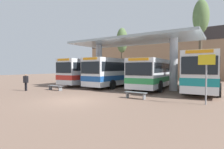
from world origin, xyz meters
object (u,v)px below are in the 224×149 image
object	(u,v)px
waiting_bench_near_pillar	(55,87)
parked_car_street	(198,75)
transit_bus_left_bay	(94,71)
transit_bus_far_right_bay	(204,71)
transit_bus_center_bay	(119,71)
poplar_tree_behind_left	(122,41)
poplar_tree_behind_right	(201,19)
pedestrian_waiting	(26,81)
transit_bus_right_bay	(156,72)
waiting_bench_mid_platform	(136,94)
info_sign_platform	(206,69)

from	to	relation	value
waiting_bench_near_pillar	parked_car_street	distance (m)	22.67
transit_bus_left_bay	transit_bus_far_right_bay	bearing A→B (deg)	178.15
transit_bus_center_bay	poplar_tree_behind_left	distance (m)	10.22
poplar_tree_behind_right	waiting_bench_near_pillar	bearing A→B (deg)	-131.34
transit_bus_left_bay	poplar_tree_behind_left	bearing A→B (deg)	-91.14
pedestrian_waiting	poplar_tree_behind_left	xyz separation A→B (m)	(1.01, 16.84, 5.82)
transit_bus_left_bay	transit_bus_right_bay	distance (m)	8.64
transit_bus_right_bay	poplar_tree_behind_right	size ratio (longest dim) A/B	1.01
transit_bus_far_right_bay	parked_car_street	size ratio (longest dim) A/B	2.41
waiting_bench_mid_platform	transit_bus_center_bay	bearing A→B (deg)	128.29
waiting_bench_near_pillar	pedestrian_waiting	xyz separation A→B (m)	(-2.00, -1.82, 0.63)
info_sign_platform	poplar_tree_behind_right	distance (m)	14.12
transit_bus_far_right_bay	info_sign_platform	world-z (taller)	transit_bus_far_right_bay
transit_bus_far_right_bay	waiting_bench_near_pillar	distance (m)	14.36
transit_bus_center_bay	transit_bus_far_right_bay	size ratio (longest dim) A/B	1.00
waiting_bench_near_pillar	transit_bus_center_bay	bearing A→B (deg)	66.45
info_sign_platform	pedestrian_waiting	xyz separation A→B (m)	(-15.07, -2.15, -1.14)
pedestrian_waiting	poplar_tree_behind_right	bearing A→B (deg)	28.92
pedestrian_waiting	poplar_tree_behind_right	distance (m)	21.21
transit_bus_far_right_bay	pedestrian_waiting	distance (m)	16.95
waiting_bench_near_pillar	pedestrian_waiting	bearing A→B (deg)	-137.66
transit_bus_right_bay	transit_bus_far_right_bay	distance (m)	4.62
parked_car_street	transit_bus_center_bay	bearing A→B (deg)	-119.71
info_sign_platform	poplar_tree_behind_right	bearing A→B (deg)	97.60
transit_bus_far_right_bay	transit_bus_right_bay	bearing A→B (deg)	-2.85
transit_bus_left_bay	poplar_tree_behind_right	xyz separation A→B (m)	(12.29, 5.77, 6.43)
waiting_bench_mid_platform	pedestrian_waiting	bearing A→B (deg)	-170.30
parked_car_street	transit_bus_right_bay	bearing A→B (deg)	-102.15
info_sign_platform	transit_bus_far_right_bay	bearing A→B (deg)	96.00
transit_bus_right_bay	waiting_bench_mid_platform	size ratio (longest dim) A/B	6.57
waiting_bench_mid_platform	info_sign_platform	xyz separation A→B (m)	(4.40, 0.33, 1.78)
transit_bus_left_bay	waiting_bench_mid_platform	bearing A→B (deg)	141.37
info_sign_platform	waiting_bench_mid_platform	bearing A→B (deg)	-175.72
transit_bus_center_bay	poplar_tree_behind_right	xyz separation A→B (m)	(8.30, 5.87, 6.44)
poplar_tree_behind_left	waiting_bench_mid_platform	bearing A→B (deg)	-57.26
waiting_bench_near_pillar	poplar_tree_behind_left	xyz separation A→B (m)	(-0.99, 15.01, 6.45)
info_sign_platform	transit_bus_center_bay	bearing A→B (deg)	145.98
waiting_bench_mid_platform	transit_bus_left_bay	bearing A→B (deg)	143.14
transit_bus_center_bay	transit_bus_far_right_bay	world-z (taller)	transit_bus_far_right_bay
transit_bus_far_right_bay	parked_car_street	world-z (taller)	transit_bus_far_right_bay
transit_bus_left_bay	pedestrian_waiting	world-z (taller)	transit_bus_left_bay
transit_bus_center_bay	info_sign_platform	size ratio (longest dim) A/B	3.61
transit_bus_center_bay	transit_bus_right_bay	bearing A→B (deg)	-176.15
transit_bus_center_bay	waiting_bench_mid_platform	xyz separation A→B (m)	(5.58, -7.07, -1.46)
transit_bus_far_right_bay	waiting_bench_mid_platform	distance (m)	8.20
transit_bus_center_bay	parked_car_street	xyz separation A→B (m)	(7.31, 13.06, -0.73)
transit_bus_far_right_bay	poplar_tree_behind_right	distance (m)	8.62
transit_bus_right_bay	info_sign_platform	xyz separation A→B (m)	(5.33, -6.93, 0.40)
transit_bus_center_bay	transit_bus_far_right_bay	xyz separation A→B (m)	(9.27, 0.09, 0.12)
transit_bus_far_right_bay	pedestrian_waiting	size ratio (longest dim) A/B	6.72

